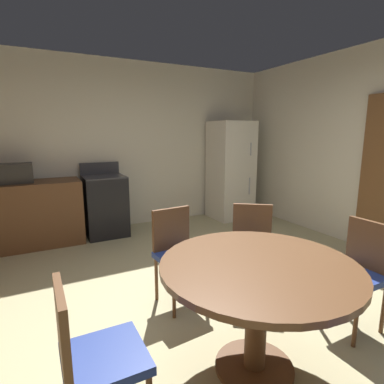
% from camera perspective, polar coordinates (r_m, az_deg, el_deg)
% --- Properties ---
extents(ground_plane, '(14.00, 14.00, 0.00)m').
position_cam_1_polar(ground_plane, '(2.91, 4.74, -21.36)').
color(ground_plane, tan).
extents(wall_back, '(5.55, 0.12, 2.70)m').
position_cam_1_polar(wall_back, '(5.23, -12.79, 8.46)').
color(wall_back, silver).
rests_on(wall_back, ground).
extents(kitchen_counter, '(1.71, 0.60, 0.90)m').
position_cam_1_polar(kitchen_counter, '(4.79, -30.17, -3.89)').
color(kitchen_counter, brown).
rests_on(kitchen_counter, ground).
extents(oven_range, '(0.60, 0.60, 1.10)m').
position_cam_1_polar(oven_range, '(4.87, -15.93, -2.37)').
color(oven_range, black).
rests_on(oven_range, ground).
extents(refrigerator, '(0.68, 0.68, 1.76)m').
position_cam_1_polar(refrigerator, '(5.63, 7.21, 4.01)').
color(refrigerator, silver).
rests_on(refrigerator, ground).
extents(microwave, '(0.44, 0.32, 0.26)m').
position_cam_1_polar(microwave, '(4.69, -30.26, 3.04)').
color(microwave, '#2D2B28').
rests_on(microwave, kitchen_counter).
extents(dining_table, '(1.24, 1.24, 0.76)m').
position_cam_1_polar(dining_table, '(2.07, 12.18, -16.71)').
color(dining_table, brown).
rests_on(dining_table, ground).
extents(chair_west, '(0.40, 0.40, 0.87)m').
position_cam_1_polar(chair_west, '(1.75, -18.47, -26.70)').
color(chair_west, brown).
rests_on(chair_west, ground).
extents(chair_northeast, '(0.56, 0.56, 0.87)m').
position_cam_1_polar(chair_northeast, '(3.05, 11.12, -9.48)').
color(chair_northeast, brown).
rests_on(chair_northeast, ground).
extents(chair_north, '(0.43, 0.43, 0.87)m').
position_cam_1_polar(chair_north, '(2.86, -2.76, -10.69)').
color(chair_north, brown).
rests_on(chair_north, ground).
extents(chair_east, '(0.40, 0.40, 0.87)m').
position_cam_1_polar(chair_east, '(2.83, 28.72, -12.34)').
color(chair_east, brown).
rests_on(chair_east, ground).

